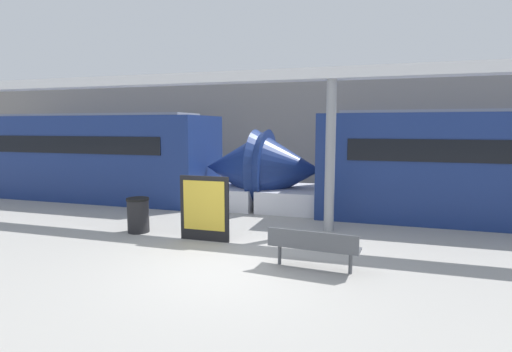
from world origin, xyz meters
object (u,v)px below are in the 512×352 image
bench_near (313,245)px  poster_board (204,208)px  train_right (78,157)px  train_left (496,169)px  trash_bin (138,215)px  support_column_near (330,157)px

bench_near → poster_board: 3.07m
train_right → poster_board: bearing=-30.5°
train_left → trash_bin: 10.07m
poster_board → support_column_near: support_column_near is taller
train_right → bench_near: (10.13, -5.53, -1.02)m
bench_near → support_column_near: support_column_near is taller
train_left → bench_near: 7.12m
support_column_near → poster_board: bearing=-147.0°
poster_board → train_left: bearing=31.1°
trash_bin → poster_board: bearing=-6.2°
train_left → poster_board: bearing=-148.9°
train_left → support_column_near: (-4.42, -2.53, 0.44)m
poster_board → support_column_near: 3.47m
train_left → bench_near: bearing=-128.2°
support_column_near → train_right: bearing=165.9°
train_left → bench_near: size_ratio=8.06×
train_right → support_column_near: bearing=-14.1°
trash_bin → poster_board: size_ratio=0.57×
bench_near → support_column_near: 3.34m
train_left → trash_bin: size_ratio=15.92×
train_right → support_column_near: 10.39m
trash_bin → train_right: bearing=142.6°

